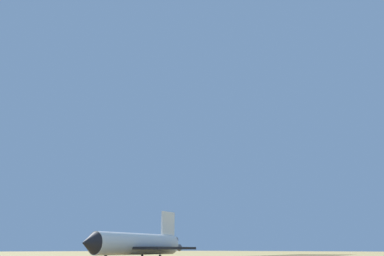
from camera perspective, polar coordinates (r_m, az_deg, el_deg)
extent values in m
cylinder|color=white|center=(104.71, -9.29, -19.08)|extent=(32.55, 12.23, 6.00)
cone|color=black|center=(92.44, -17.37, -18.37)|extent=(5.05, 6.38, 5.70)
ellipsoid|color=white|center=(95.71, -14.83, -17.64)|extent=(7.07, 5.19, 2.40)
cube|color=black|center=(107.64, -7.78, -19.82)|extent=(22.40, 27.09, 0.70)
cube|color=white|center=(115.57, -4.15, -16.08)|extent=(6.39, 1.86, 7.60)
cone|color=#595960|center=(117.84, -3.20, -18.71)|extent=(2.79, 2.63, 2.20)
cone|color=#595960|center=(118.79, -3.87, -19.86)|extent=(2.79, 2.63, 2.20)
cone|color=#595960|center=(116.84, -2.56, -19.88)|extent=(2.79, 2.63, 2.20)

